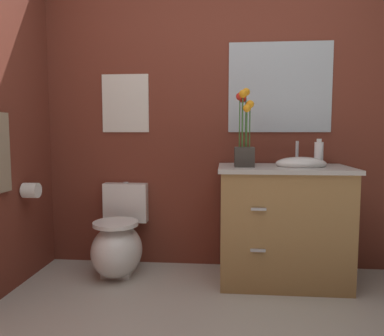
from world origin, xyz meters
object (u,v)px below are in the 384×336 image
(toilet, at_px, (119,243))
(toilet_paper_roll, at_px, (31,190))
(soap_bottle, at_px, (319,153))
(flower_vase, at_px, (244,140))
(vanity_cabinet, at_px, (283,223))
(wall_poster, at_px, (125,103))
(wall_mirror, at_px, (280,87))

(toilet, height_order, toilet_paper_roll, toilet_paper_roll)
(toilet, height_order, soap_bottle, soap_bottle)
(flower_vase, distance_m, soap_bottle, 0.57)
(vanity_cabinet, height_order, toilet_paper_roll, vanity_cabinet)
(flower_vase, height_order, wall_poster, wall_poster)
(vanity_cabinet, relative_size, soap_bottle, 5.22)
(soap_bottle, bearing_deg, flower_vase, -168.34)
(soap_bottle, bearing_deg, wall_poster, 171.34)
(wall_poster, xyz_separation_m, wall_mirror, (1.24, 0.00, 0.12))
(toilet_paper_roll, bearing_deg, flower_vase, 4.58)
(wall_poster, bearing_deg, toilet_paper_roll, -141.45)
(flower_vase, relative_size, soap_bottle, 2.82)
(vanity_cabinet, xyz_separation_m, toilet_paper_roll, (-1.82, -0.17, 0.24))
(flower_vase, distance_m, wall_poster, 1.05)
(soap_bottle, relative_size, wall_mirror, 0.25)
(soap_bottle, xyz_separation_m, wall_mirror, (-0.26, 0.23, 0.51))
(soap_bottle, distance_m, toilet_paper_roll, 2.11)
(toilet, height_order, vanity_cabinet, vanity_cabinet)
(wall_poster, distance_m, toilet_paper_roll, 0.99)
(toilet, xyz_separation_m, toilet_paper_roll, (-0.58, -0.20, 0.44))
(soap_bottle, distance_m, wall_mirror, 0.61)
(wall_mirror, distance_m, toilet_paper_roll, 2.03)
(vanity_cabinet, bearing_deg, toilet, 178.78)
(wall_mirror, relative_size, toilet_paper_roll, 7.27)
(wall_poster, bearing_deg, toilet, -90.00)
(wall_mirror, bearing_deg, toilet_paper_roll, -165.71)
(soap_bottle, height_order, toilet_paper_roll, soap_bottle)
(vanity_cabinet, relative_size, wall_poster, 2.21)
(soap_bottle, xyz_separation_m, wall_poster, (-1.50, 0.23, 0.39))
(toilet, distance_m, wall_poster, 1.12)
(wall_poster, distance_m, wall_mirror, 1.25)
(toilet, xyz_separation_m, wall_mirror, (1.24, 0.27, 1.21))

